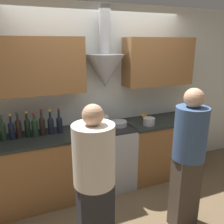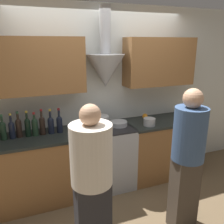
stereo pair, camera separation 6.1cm
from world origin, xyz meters
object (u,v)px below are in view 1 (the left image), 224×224
(stove_range, at_px, (109,156))
(saucepan, at_px, (149,122))
(wine_bottle_5, at_px, (27,127))
(wine_bottle_6, at_px, (35,127))
(mixing_bowl, at_px, (118,123))
(person_foreground_left, at_px, (94,181))
(orange_fruit, at_px, (144,116))
(wine_bottle_3, at_px, (11,129))
(person_foreground_right, at_px, (188,155))
(wine_bottle_7, at_px, (42,125))
(wine_bottle_9, at_px, (59,123))
(stock_pot, at_px, (99,122))
(wine_bottle_2, at_px, (3,130))
(wine_bottle_8, at_px, (51,125))
(wine_bottle_4, at_px, (18,127))

(stove_range, xyz_separation_m, saucepan, (0.56, -0.14, 0.51))
(wine_bottle_5, relative_size, wine_bottle_6, 1.08)
(mixing_bowl, relative_size, person_foreground_left, 0.16)
(stove_range, bearing_deg, wine_bottle_5, 176.99)
(stove_range, distance_m, saucepan, 0.77)
(orange_fruit, bearing_deg, wine_bottle_5, -177.02)
(wine_bottle_3, relative_size, person_foreground_right, 0.20)
(wine_bottle_3, distance_m, wine_bottle_7, 0.37)
(stove_range, distance_m, wine_bottle_9, 0.91)
(wine_bottle_3, height_order, stock_pot, wine_bottle_3)
(wine_bottle_2, xyz_separation_m, person_foreground_right, (1.86, -1.15, -0.15))
(wine_bottle_6, xyz_separation_m, wine_bottle_7, (0.09, 0.01, 0.01))
(wine_bottle_7, bearing_deg, person_foreground_left, -75.51)
(wine_bottle_5, distance_m, wine_bottle_6, 0.09)
(stove_range, height_order, stock_pot, stock_pot)
(wine_bottle_7, distance_m, wine_bottle_9, 0.22)
(wine_bottle_2, distance_m, wine_bottle_3, 0.10)
(wine_bottle_5, xyz_separation_m, mixing_bowl, (1.23, -0.05, -0.10))
(wine_bottle_9, bearing_deg, wine_bottle_8, 179.51)
(wine_bottle_3, height_order, person_foreground_right, person_foreground_right)
(wine_bottle_6, height_order, saucepan, wine_bottle_6)
(wine_bottle_5, bearing_deg, stove_range, -3.01)
(wine_bottle_7, xyz_separation_m, mixing_bowl, (1.05, -0.05, -0.10))
(stove_range, xyz_separation_m, mixing_bowl, (0.14, 0.01, 0.49))
(wine_bottle_5, bearing_deg, wine_bottle_2, -179.00)
(person_foreground_left, bearing_deg, wine_bottle_8, 99.57)
(wine_bottle_2, relative_size, wine_bottle_9, 0.97)
(wine_bottle_2, xyz_separation_m, wine_bottle_5, (0.29, 0.01, 0.00))
(wine_bottle_4, xyz_separation_m, wine_bottle_9, (0.50, -0.02, -0.01))
(saucepan, bearing_deg, mixing_bowl, 160.47)
(wine_bottle_3, distance_m, wine_bottle_4, 0.08)
(stock_pot, xyz_separation_m, person_foreground_left, (-0.46, -1.16, -0.14))
(wine_bottle_4, xyz_separation_m, person_foreground_left, (0.59, -1.20, -0.19))
(wine_bottle_5, bearing_deg, wine_bottle_6, -5.49)
(wine_bottle_5, distance_m, person_foreground_right, 1.96)
(stove_range, relative_size, orange_fruit, 10.97)
(wine_bottle_7, distance_m, person_foreground_left, 1.25)
(saucepan, xyz_separation_m, person_foreground_left, (-1.16, -0.99, -0.11))
(wine_bottle_9, bearing_deg, stock_pot, -2.90)
(wine_bottle_3, distance_m, wine_bottle_6, 0.28)
(saucepan, bearing_deg, wine_bottle_3, 173.82)
(wine_bottle_4, height_order, wine_bottle_7, wine_bottle_7)
(wine_bottle_4, distance_m, mixing_bowl, 1.34)
(stove_range, bearing_deg, wine_bottle_4, 176.70)
(wine_bottle_9, distance_m, mixing_bowl, 0.84)
(wine_bottle_3, xyz_separation_m, wine_bottle_9, (0.59, -0.00, 0.00))
(orange_fruit, relative_size, person_foreground_right, 0.05)
(wine_bottle_8, relative_size, wine_bottle_9, 1.00)
(wine_bottle_9, relative_size, mixing_bowl, 1.32)
(wine_bottle_3, bearing_deg, saucepan, -6.18)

